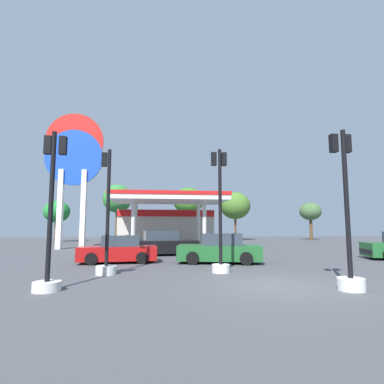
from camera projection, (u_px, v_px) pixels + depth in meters
The scene contains 15 objects.
ground_plane at pixel (276, 286), 9.76m from camera, with size 90.00×90.00×0.00m, color #47474C.
gas_station at pixel (166, 223), 30.98m from camera, with size 9.48×12.09×4.57m.
station_pole_sign at pixel (74, 162), 26.12m from camera, with size 4.78×0.56×11.51m.
car_0 at pixel (118, 250), 15.92m from camera, with size 4.03×2.02×1.40m.
car_1 at pixel (220, 249), 15.83m from camera, with size 4.48×2.61×1.51m.
car_3 at pixel (163, 244), 20.09m from camera, with size 4.62×2.42×1.59m.
traffic_signal_0 at pixel (348, 238), 9.23m from camera, with size 0.77×0.77×4.84m.
traffic_signal_1 at pixel (220, 228), 12.73m from camera, with size 0.72×0.72×5.11m.
traffic_signal_2 at pixel (50, 234), 9.14m from camera, with size 0.80×0.80×4.75m.
traffic_signal_3 at pixel (106, 241), 12.14m from camera, with size 0.80×0.80×4.97m.
tree_0 at pixel (57, 212), 36.76m from camera, with size 3.02×3.02×4.90m.
tree_1 at pixel (117, 199), 36.84m from camera, with size 3.41×3.41×6.82m.
tree_2 at pixel (188, 201), 37.53m from camera, with size 3.70×3.70×6.56m.
tree_3 at pixel (235, 206), 40.76m from camera, with size 3.99×3.99×6.35m.
tree_4 at pixel (310, 212), 41.99m from camera, with size 2.90×2.90×5.08m.
Camera 1 is at (-3.92, -9.61, 1.88)m, focal length 28.86 mm.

